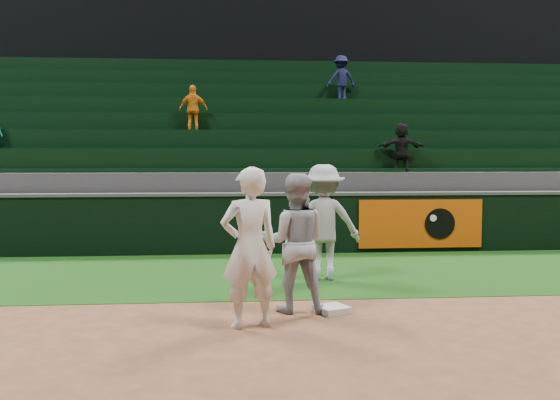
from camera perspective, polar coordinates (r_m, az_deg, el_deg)
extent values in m
plane|color=brown|center=(7.86, 2.61, -10.67)|extent=(70.00, 70.00, 0.00)
cube|color=#11370D|center=(10.77, 0.52, -6.63)|extent=(36.00, 4.20, 0.01)
cube|color=black|center=(25.33, -2.61, 13.10)|extent=(40.00, 12.00, 12.00)
cube|color=silver|center=(8.11, 4.79, -9.92)|extent=(0.49, 0.49, 0.08)
imported|color=silver|center=(7.24, -2.81, -4.39)|extent=(0.77, 0.60, 1.87)
imported|color=#9799A1|center=(7.99, 1.35, -3.92)|extent=(0.92, 0.75, 1.78)
imported|color=#9D9FAA|center=(10.05, 3.98, -2.03)|extent=(1.21, 0.70, 1.86)
cube|color=black|center=(12.85, -0.39, -2.21)|extent=(36.00, 0.35, 1.20)
cube|color=#D84C0A|center=(13.24, 12.73, -2.13)|extent=(2.60, 0.05, 1.00)
cylinder|color=black|center=(13.34, 14.41, -2.11)|extent=(0.64, 0.02, 0.64)
cylinder|color=white|center=(13.26, 13.84, -1.61)|extent=(0.14, 0.02, 0.14)
cube|color=#424244|center=(12.80, -0.40, 0.55)|extent=(36.00, 0.40, 0.06)
cube|color=#373739|center=(13.55, -0.63, -0.93)|extent=(36.00, 0.85, 1.65)
cube|color=black|center=(13.76, -0.71, 3.62)|extent=(36.00, 0.14, 0.50)
cube|color=black|center=(13.59, -0.66, 2.73)|extent=(36.00, 0.45, 0.08)
cube|color=#373739|center=(14.38, -0.88, 0.25)|extent=(36.00, 0.85, 2.10)
cube|color=black|center=(14.61, -0.96, 5.41)|extent=(36.00, 0.14, 0.50)
cube|color=black|center=(14.43, -0.91, 4.59)|extent=(36.00, 0.45, 0.08)
cube|color=#373739|center=(15.21, -1.11, 1.30)|extent=(36.00, 0.85, 2.55)
cube|color=black|center=(15.47, -1.18, 7.00)|extent=(36.00, 0.14, 0.50)
cube|color=black|center=(15.29, -1.13, 6.25)|extent=(36.00, 0.45, 0.08)
cube|color=#373739|center=(16.05, -1.31, 2.25)|extent=(36.00, 0.85, 3.00)
cube|color=black|center=(16.35, -1.37, 8.42)|extent=(36.00, 0.14, 0.50)
cube|color=black|center=(16.16, -1.33, 7.72)|extent=(36.00, 0.45, 0.08)
cube|color=#373739|center=(16.90, -1.49, 3.10)|extent=(36.00, 0.85, 3.45)
cube|color=black|center=(17.23, -1.55, 9.69)|extent=(36.00, 0.14, 0.50)
cube|color=black|center=(17.04, -1.51, 9.05)|extent=(36.00, 0.45, 0.08)
cube|color=#373739|center=(17.74, -1.65, 3.87)|extent=(36.00, 0.85, 3.90)
cube|color=black|center=(18.13, -1.71, 10.84)|extent=(36.00, 0.14, 0.50)
cube|color=black|center=(17.93, -1.68, 10.24)|extent=(36.00, 0.45, 0.08)
cube|color=#373739|center=(18.59, -1.80, 4.57)|extent=(36.00, 0.85, 4.35)
cube|color=black|center=(19.03, -1.86, 11.88)|extent=(36.00, 0.14, 0.50)
cube|color=black|center=(18.83, -1.83, 11.32)|extent=(36.00, 0.45, 0.08)
imported|color=orange|center=(15.18, -7.92, 8.24)|extent=(0.68, 0.30, 1.14)
imported|color=black|center=(13.95, 11.04, 4.74)|extent=(1.03, 0.45, 1.08)
imported|color=#0F1334|center=(17.23, 5.62, 10.94)|extent=(0.90, 0.64, 1.26)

